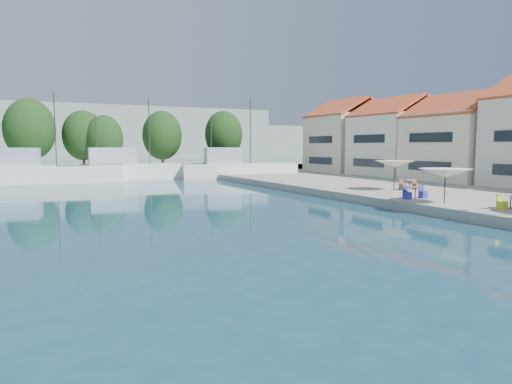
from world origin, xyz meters
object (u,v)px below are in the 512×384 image
trawler_03 (132,170)px  umbrella_white (445,173)px  umbrella_cream (395,164)px  trawler_04 (237,169)px  trawler_02 (35,173)px

trawler_03 → umbrella_white: bearing=-69.5°
umbrella_white → umbrella_cream: umbrella_cream is taller
trawler_04 → umbrella_white: (-1.32, -32.99, 1.35)m
trawler_02 → umbrella_white: size_ratio=5.79×
trawler_04 → umbrella_cream: (1.76, -25.55, 1.57)m
trawler_02 → trawler_03: bearing=17.6°
trawler_02 → trawler_04: (22.70, -2.51, 0.00)m
trawler_03 → trawler_04: same height
trawler_02 → umbrella_cream: (24.46, -28.06, 1.57)m
trawler_04 → umbrella_cream: 25.66m
umbrella_white → umbrella_cream: bearing=67.5°
trawler_03 → trawler_04: bearing=-14.5°
trawler_02 → trawler_04: same height
trawler_04 → trawler_02: bearing=-174.3°
umbrella_cream → trawler_03: bearing=115.0°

